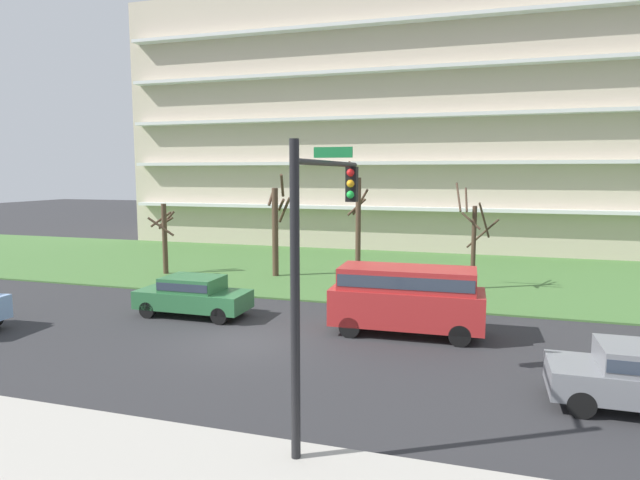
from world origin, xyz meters
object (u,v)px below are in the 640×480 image
(tree_right, at_px, (473,238))
(van_red_near_right, at_px, (407,295))
(tree_far_left, at_px, (164,236))
(tree_left, at_px, (276,227))
(tree_center, at_px, (358,227))
(sedan_green_center_left, at_px, (193,294))
(traffic_signal_mast, at_px, (320,238))

(tree_right, relative_size, van_red_near_right, 0.98)
(tree_far_left, height_order, van_red_near_right, tree_far_left)
(tree_left, xyz_separation_m, van_red_near_right, (8.16, -8.42, -1.31))
(tree_center, distance_m, tree_right, 5.55)
(van_red_near_right, bearing_deg, sedan_green_center_left, -1.56)
(tree_center, height_order, van_red_near_right, tree_center)
(tree_far_left, xyz_separation_m, van_red_near_right, (14.26, -7.22, -0.77))
(sedan_green_center_left, bearing_deg, tree_far_left, -50.72)
(tree_right, xyz_separation_m, sedan_green_center_left, (-10.35, -8.07, -1.63))
(tree_far_left, relative_size, tree_left, 0.71)
(traffic_signal_mast, bearing_deg, sedan_green_center_left, 134.98)
(sedan_green_center_left, xyz_separation_m, van_red_near_right, (8.34, 0.00, 0.52))
(sedan_green_center_left, relative_size, van_red_near_right, 0.84)
(tree_right, distance_m, sedan_green_center_left, 13.22)
(tree_far_left, relative_size, van_red_near_right, 0.75)
(tree_left, bearing_deg, tree_far_left, -168.91)
(tree_left, height_order, traffic_signal_mast, traffic_signal_mast)
(tree_left, height_order, sedan_green_center_left, tree_left)
(tree_left, relative_size, van_red_near_right, 1.06)
(tree_right, height_order, van_red_near_right, tree_right)
(tree_far_left, relative_size, sedan_green_center_left, 0.89)
(tree_far_left, distance_m, sedan_green_center_left, 9.43)
(van_red_near_right, bearing_deg, tree_right, -105.58)
(tree_left, height_order, tree_center, tree_center)
(tree_far_left, bearing_deg, sedan_green_center_left, -50.65)
(van_red_near_right, distance_m, traffic_signal_mast, 8.06)
(tree_right, distance_m, traffic_signal_mast, 15.92)
(tree_far_left, bearing_deg, tree_left, 11.09)
(tree_far_left, height_order, tree_left, tree_left)
(tree_center, xyz_separation_m, van_red_near_right, (3.50, -7.62, -1.53))
(tree_left, distance_m, van_red_near_right, 11.80)
(van_red_near_right, bearing_deg, traffic_signal_mast, 82.05)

